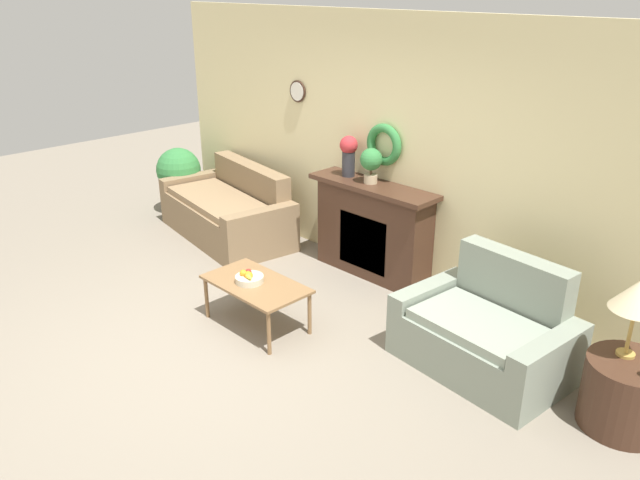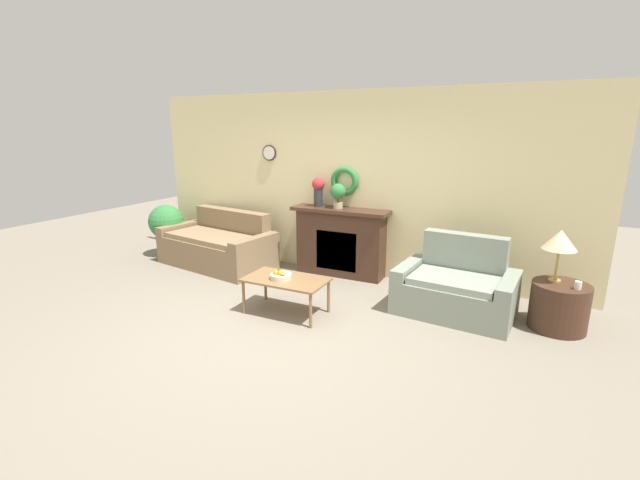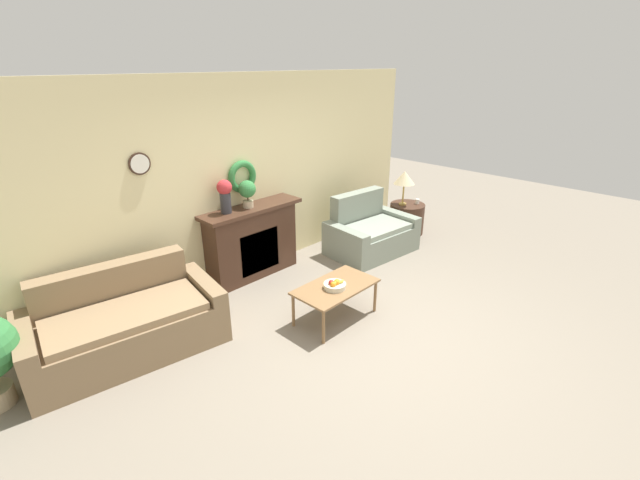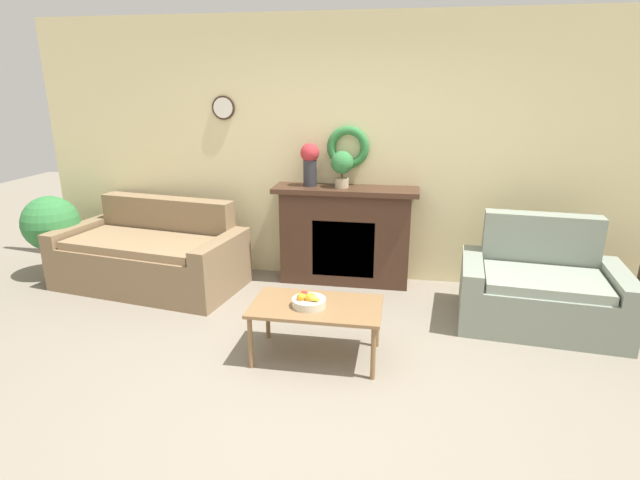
% 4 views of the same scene
% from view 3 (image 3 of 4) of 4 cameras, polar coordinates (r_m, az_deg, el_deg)
% --- Properties ---
extents(ground_plane, '(16.00, 16.00, 0.00)m').
position_cam_3_polar(ground_plane, '(4.89, 7.99, -12.68)').
color(ground_plane, gray).
extents(wall_back, '(6.80, 0.15, 2.70)m').
position_cam_3_polar(wall_back, '(5.89, -10.43, 7.95)').
color(wall_back, beige).
rests_on(wall_back, ground_plane).
extents(fireplace, '(1.47, 0.41, 1.03)m').
position_cam_3_polar(fireplace, '(5.98, -9.00, -0.18)').
color(fireplace, '#42281C').
rests_on(fireplace, ground_plane).
extents(couch_left, '(2.00, 1.22, 0.87)m').
position_cam_3_polar(couch_left, '(4.92, -24.49, -10.16)').
color(couch_left, '#846B4C').
rests_on(couch_left, ground_plane).
extents(loveseat_right, '(1.42, 1.00, 0.92)m').
position_cam_3_polar(loveseat_right, '(6.81, 6.66, 0.90)').
color(loveseat_right, gray).
rests_on(loveseat_right, ground_plane).
extents(coffee_table, '(0.98, 0.56, 0.44)m').
position_cam_3_polar(coffee_table, '(4.96, 2.10, -6.53)').
color(coffee_table, olive).
rests_on(coffee_table, ground_plane).
extents(fruit_bowl, '(0.26, 0.26, 0.11)m').
position_cam_3_polar(fruit_bowl, '(4.87, 2.00, -6.01)').
color(fruit_bowl, beige).
rests_on(fruit_bowl, coffee_table).
extents(side_table_by_loveseat, '(0.60, 0.60, 0.52)m').
position_cam_3_polar(side_table_by_loveseat, '(7.69, 11.47, 2.85)').
color(side_table_by_loveseat, '#42281C').
rests_on(side_table_by_loveseat, ground_plane).
extents(table_lamp, '(0.36, 0.36, 0.59)m').
position_cam_3_polar(table_lamp, '(7.44, 11.20, 8.11)').
color(table_lamp, '#B28E42').
rests_on(table_lamp, side_table_by_loveseat).
extents(mug, '(0.07, 0.07, 0.09)m').
position_cam_3_polar(mug, '(7.65, 12.86, 5.04)').
color(mug, silver).
rests_on(mug, side_table_by_loveseat).
extents(vase_on_mantel_left, '(0.19, 0.19, 0.43)m').
position_cam_3_polar(vase_on_mantel_left, '(5.53, -12.57, 6.03)').
color(vase_on_mantel_left, '#2D2D33').
rests_on(vase_on_mantel_left, fireplace).
extents(potted_plant_on_mantel, '(0.23, 0.23, 0.36)m').
position_cam_3_polar(potted_plant_on_mantel, '(5.70, -9.68, 6.46)').
color(potted_plant_on_mantel, tan).
rests_on(potted_plant_on_mantel, fireplace).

